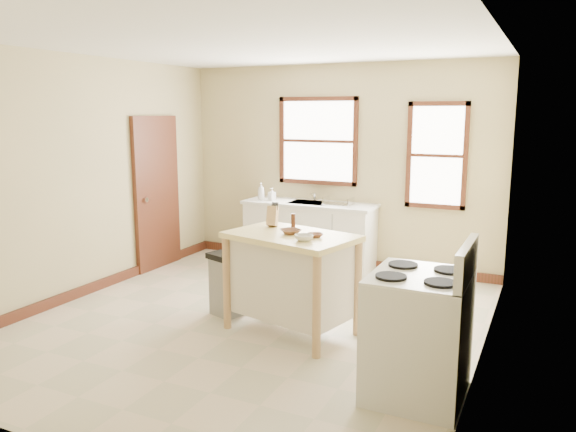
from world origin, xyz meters
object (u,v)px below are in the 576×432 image
at_px(bowl_a, 291,231).
at_px(bowl_b, 315,235).
at_px(pepper_grinder, 293,221).
at_px(soap_bottle_a, 261,191).
at_px(knife_block, 272,217).
at_px(bowl_c, 304,238).
at_px(dish_rack, 338,202).
at_px(trash_bin, 227,284).
at_px(kitchen_island, 291,283).
at_px(soap_bottle_b, 272,194).
at_px(gas_stove, 419,318).

height_order(bowl_a, bowl_b, bowl_a).
height_order(pepper_grinder, bowl_b, pepper_grinder).
distance_m(soap_bottle_a, knife_block, 2.24).
bearing_deg(pepper_grinder, bowl_a, -70.42).
xyz_separation_m(soap_bottle_a, bowl_c, (1.71, -2.37, -0.02)).
bearing_deg(dish_rack, trash_bin, -94.50).
height_order(knife_block, bowl_a, knife_block).
distance_m(bowl_a, trash_bin, 1.07).
height_order(kitchen_island, bowl_c, bowl_c).
bearing_deg(bowl_a, bowl_c, -41.97).
bearing_deg(bowl_a, bowl_b, -6.06).
xyz_separation_m(knife_block, pepper_grinder, (0.23, 0.01, -0.03)).
bearing_deg(soap_bottle_b, bowl_a, -34.83).
bearing_deg(bowl_c, gas_stove, -23.83).
bearing_deg(knife_block, kitchen_island, -47.89).
distance_m(kitchen_island, knife_block, 0.72).
xyz_separation_m(kitchen_island, bowl_a, (-0.01, 0.00, 0.52)).
relative_size(pepper_grinder, bowl_c, 0.87).
bearing_deg(trash_bin, bowl_a, 9.59).
bearing_deg(bowl_c, bowl_b, 78.89).
distance_m(soap_bottle_b, bowl_c, 2.87).
bearing_deg(trash_bin, gas_stove, -2.37).
height_order(knife_block, bowl_b, knife_block).
distance_m(knife_block, pepper_grinder, 0.23).
xyz_separation_m(dish_rack, pepper_grinder, (0.25, -1.97, 0.10)).
bearing_deg(bowl_b, soap_bottle_b, 125.61).
bearing_deg(soap_bottle_a, knife_block, -69.71).
height_order(dish_rack, bowl_b, bowl_b).
relative_size(kitchen_island, bowl_c, 7.00).
xyz_separation_m(dish_rack, bowl_a, (0.33, -2.22, 0.05)).
bearing_deg(soap_bottle_b, dish_rack, 25.11).
relative_size(pepper_grinder, bowl_b, 1.03).
distance_m(dish_rack, bowl_b, 2.33).
bearing_deg(pepper_grinder, bowl_c, -54.93).
relative_size(trash_bin, gas_stove, 0.55).
distance_m(bowl_c, gas_stove, 1.35).
bearing_deg(kitchen_island, pepper_grinder, 124.34).
distance_m(knife_block, bowl_b, 0.66).
xyz_separation_m(soap_bottle_b, bowl_c, (1.56, -2.41, 0.01)).
distance_m(soap_bottle_b, gas_stove, 4.03).
relative_size(bowl_c, trash_bin, 0.25).
relative_size(dish_rack, pepper_grinder, 2.50).
distance_m(pepper_grinder, bowl_a, 0.27).
bearing_deg(soap_bottle_a, bowl_c, -65.00).
bearing_deg(pepper_grinder, gas_stove, -33.15).
relative_size(kitchen_island, gas_stove, 0.99).
bearing_deg(kitchen_island, bowl_a, -168.55).
bearing_deg(gas_stove, trash_bin, 158.79).
xyz_separation_m(dish_rack, knife_block, (0.01, -1.97, 0.12)).
bearing_deg(soap_bottle_b, soap_bottle_a, -141.42).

